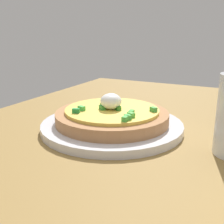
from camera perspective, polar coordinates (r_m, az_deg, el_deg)
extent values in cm
cube|color=olive|center=(50.97, 4.58, -6.09)|extent=(104.50, 71.76, 2.29)
cylinder|color=silver|center=(53.53, 0.00, -2.79)|extent=(26.60, 26.60, 1.43)
cylinder|color=#AD784D|center=(52.98, 0.00, -0.99)|extent=(21.21, 21.21, 2.10)
cylinder|color=#E4C14B|center=(52.60, 0.00, 0.39)|extent=(17.56, 17.56, 0.56)
ellipsoid|color=white|center=(52.01, -0.21, 2.21)|extent=(3.93, 3.93, 2.94)
cube|color=green|center=(46.12, 3.53, -1.07)|extent=(1.39, 1.51, 0.80)
cube|color=green|center=(51.16, 8.39, 0.55)|extent=(1.38, 1.51, 0.80)
cube|color=#37802B|center=(51.50, 1.20, 0.83)|extent=(1.44, 1.49, 0.80)
cube|color=green|center=(52.21, -1.74, 1.04)|extent=(1.40, 1.51, 0.80)
cube|color=green|center=(48.81, 3.94, -0.09)|extent=(1.38, 0.97, 0.80)
cube|color=#4BAB51|center=(56.35, -0.49, 2.20)|extent=(1.50, 1.41, 0.80)
cube|color=green|center=(45.51, 2.24, -1.29)|extent=(1.29, 0.82, 0.80)
cube|color=#268C3C|center=(50.12, -7.29, 0.26)|extent=(1.15, 1.46, 0.80)
cube|color=#54B044|center=(47.38, 4.09, -0.60)|extent=(1.31, 1.51, 0.80)
cube|color=green|center=(53.64, -1.64, 1.46)|extent=(0.98, 1.38, 0.80)
cube|color=green|center=(51.65, -6.19, 0.78)|extent=(1.14, 1.46, 0.80)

